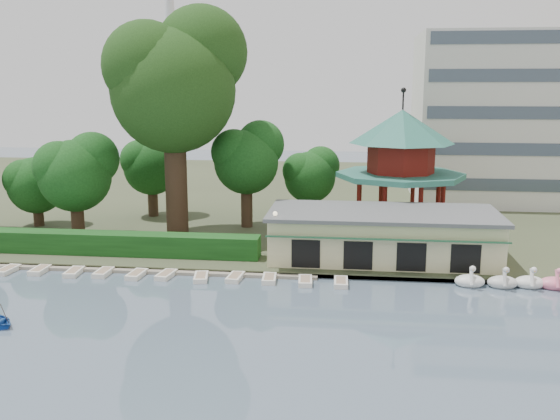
% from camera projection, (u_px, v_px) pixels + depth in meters
% --- Properties ---
extents(ground_plane, '(220.00, 220.00, 0.00)m').
position_uv_depth(ground_plane, '(198.00, 377.00, 31.23)').
color(ground_plane, slate).
rests_on(ground_plane, ground).
extents(shore, '(220.00, 70.00, 0.40)m').
position_uv_depth(shore, '(295.00, 195.00, 81.83)').
color(shore, '#424930').
rests_on(shore, ground).
extents(embankment, '(220.00, 0.60, 0.30)m').
position_uv_depth(embankment, '(253.00, 273.00, 48.05)').
color(embankment, gray).
rests_on(embankment, ground).
extents(dock, '(34.00, 1.60, 0.24)m').
position_uv_depth(dock, '(103.00, 268.00, 49.34)').
color(dock, gray).
rests_on(dock, ground).
extents(boathouse, '(18.60, 9.39, 3.90)m').
position_uv_depth(boathouse, '(383.00, 234.00, 51.01)').
color(boathouse, beige).
rests_on(boathouse, shore).
extents(pavilion, '(12.40, 12.40, 13.50)m').
position_uv_depth(pavilion, '(401.00, 158.00, 59.54)').
color(pavilion, beige).
rests_on(pavilion, shore).
extents(broadcast_tower, '(8.00, 8.00, 96.00)m').
position_uv_depth(broadcast_tower, '(170.00, 10.00, 165.70)').
color(broadcast_tower, silver).
rests_on(broadcast_tower, ground).
extents(hedge, '(30.00, 2.00, 1.80)m').
position_uv_depth(hedge, '(84.00, 242.00, 52.66)').
color(hedge, '#184B18').
rests_on(hedge, shore).
extents(lamp_post, '(0.36, 0.36, 4.28)m').
position_uv_depth(lamp_post, '(275.00, 228.00, 48.91)').
color(lamp_post, black).
rests_on(lamp_post, shore).
extents(big_tree, '(12.60, 11.74, 21.26)m').
position_uv_depth(big_tree, '(175.00, 78.00, 56.75)').
color(big_tree, '#3A281C').
rests_on(big_tree, shore).
extents(small_trees, '(38.80, 16.48, 10.59)m').
position_uv_depth(small_trees, '(138.00, 168.00, 61.77)').
color(small_trees, '#3A281C').
rests_on(small_trees, shore).
extents(swan_boats, '(12.42, 2.01, 1.92)m').
position_uv_depth(swan_boats, '(544.00, 283.00, 44.75)').
color(swan_boats, white).
rests_on(swan_boats, ground).
extents(moored_rowboats, '(34.72, 2.78, 0.36)m').
position_uv_depth(moored_rowboats, '(119.00, 273.00, 47.76)').
color(moored_rowboats, white).
rests_on(moored_rowboats, ground).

